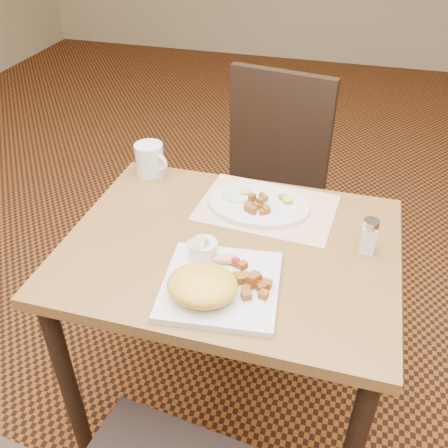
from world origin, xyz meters
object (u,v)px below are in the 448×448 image
coffee_mug (150,159)px  chair_far (267,185)px  table (230,274)px  plate_square (221,285)px  plate_oval (259,205)px  salt_shaker (369,236)px

coffee_mug → chair_far: bearing=48.8°
table → coffee_mug: (-0.35, 0.30, 0.16)m
chair_far → plate_square: (0.05, -0.84, 0.22)m
table → plate_square: (0.02, -0.18, 0.12)m
chair_far → plate_oval: chair_far is taller
chair_far → plate_square: bearing=103.4°
plate_square → coffee_mug: 0.61m
plate_oval → chair_far: bearing=97.6°
plate_oval → coffee_mug: (-0.39, 0.11, 0.04)m
table → plate_square: bearing=-82.5°
chair_far → plate_square: chair_far is taller
plate_oval → salt_shaker: bearing=-20.9°
table → plate_square: plate_square is taller
salt_shaker → plate_square: bearing=-143.9°
salt_shaker → chair_far: bearing=122.6°
salt_shaker → coffee_mug: 0.75m
chair_far → table: bearing=102.3°
chair_far → plate_oval: bearing=107.5°
chair_far → salt_shaker: (0.38, -0.60, 0.26)m
plate_oval → salt_shaker: (0.32, -0.12, 0.04)m
plate_square → coffee_mug: coffee_mug is taller
plate_square → salt_shaker: salt_shaker is taller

